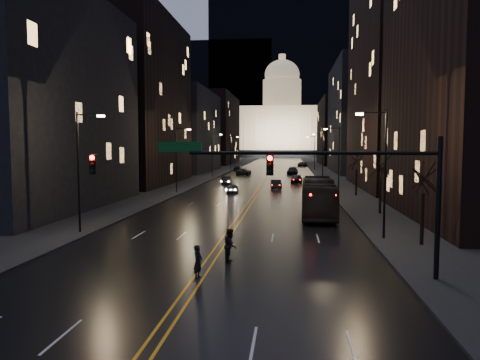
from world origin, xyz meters
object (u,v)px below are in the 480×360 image
(pedestrian_b, at_px, (231,245))
(traffic_signal, at_px, (320,176))
(receding_car_a, at_px, (276,184))
(oncoming_car_b, at_px, (227,180))
(oncoming_car_a, at_px, (233,189))
(pedestrian_a, at_px, (198,262))
(bus, at_px, (318,197))

(pedestrian_b, bearing_deg, traffic_signal, -115.80)
(receding_car_a, bearing_deg, oncoming_car_b, 135.61)
(oncoming_car_a, distance_m, oncoming_car_b, 14.44)
(oncoming_car_b, bearing_deg, pedestrian_b, 94.63)
(receding_car_a, height_order, pedestrian_b, pedestrian_b)
(oncoming_car_b, bearing_deg, pedestrian_a, 92.92)
(oncoming_car_a, relative_size, receding_car_a, 0.93)
(pedestrian_a, distance_m, pedestrian_b, 3.55)
(traffic_signal, xyz_separation_m, pedestrian_a, (-5.92, -0.54, -4.27))
(oncoming_car_a, distance_m, receding_car_a, 9.41)
(bus, xyz_separation_m, oncoming_car_a, (-10.37, 19.12, -1.10))
(traffic_signal, distance_m, oncoming_car_b, 55.60)
(receding_car_a, distance_m, pedestrian_a, 48.05)
(pedestrian_a, bearing_deg, bus, -4.78)
(bus, height_order, receding_car_a, bus)
(traffic_signal, distance_m, pedestrian_b, 6.88)
(traffic_signal, xyz_separation_m, oncoming_car_a, (-9.10, 39.96, -4.44))
(bus, height_order, pedestrian_b, bus)
(receding_car_a, distance_m, pedestrian_b, 44.67)
(traffic_signal, height_order, oncoming_car_a, traffic_signal)
(bus, xyz_separation_m, pedestrian_a, (-7.18, -21.38, -0.93))
(bus, xyz_separation_m, pedestrian_b, (-5.99, -18.04, -0.80))
(pedestrian_a, relative_size, pedestrian_b, 0.87)
(traffic_signal, bearing_deg, receding_car_a, 94.11)
(traffic_signal, distance_m, bus, 21.15)
(traffic_signal, height_order, pedestrian_a, traffic_signal)
(bus, bearing_deg, traffic_signal, -91.54)
(oncoming_car_b, height_order, receding_car_a, oncoming_car_b)
(oncoming_car_a, relative_size, oncoming_car_b, 0.91)
(oncoming_car_b, distance_m, pedestrian_a, 55.00)
(bus, distance_m, oncoming_car_a, 21.78)
(oncoming_car_b, relative_size, receding_car_a, 1.03)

